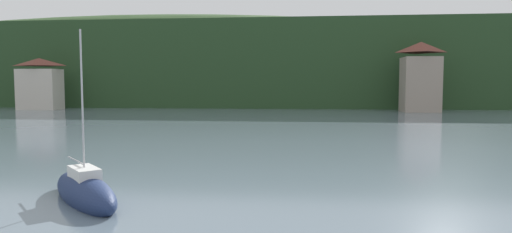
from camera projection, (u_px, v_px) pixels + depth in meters
name	position (u px, v px, depth m)	size (l,w,h in m)	color
wooded_hillside	(209.00, 75.00, 119.52)	(352.00, 66.34, 36.97)	#264223
shore_building_west	(40.00, 85.00, 78.14)	(7.32, 4.08, 9.12)	beige
shore_building_westcentral	(420.00, 78.00, 71.97)	(5.97, 5.18, 11.40)	gray
sailboat_near_4	(85.00, 191.00, 17.52)	(5.18, 5.41, 7.18)	navy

